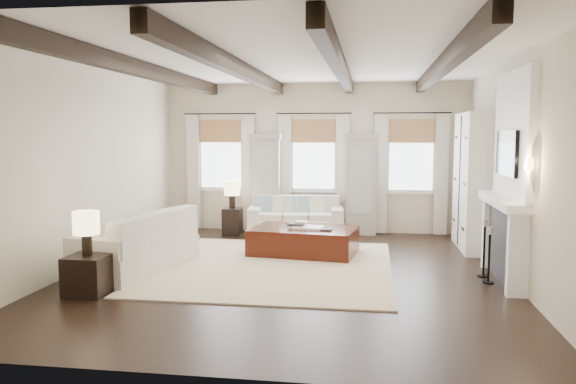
# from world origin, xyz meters

# --- Properties ---
(ground) EXTENTS (7.50, 7.50, 0.00)m
(ground) POSITION_xyz_m (0.00, 0.00, 0.00)
(ground) COLOR black
(ground) RESTS_ON ground
(room_shell) EXTENTS (6.54, 7.54, 3.22)m
(room_shell) POSITION_xyz_m (0.75, 0.90, 1.89)
(room_shell) COLOR beige
(room_shell) RESTS_ON ground
(area_rug) EXTENTS (3.72, 4.14, 0.02)m
(area_rug) POSITION_xyz_m (-0.30, 0.36, 0.01)
(area_rug) COLOR beige
(area_rug) RESTS_ON ground
(sofa_back) EXTENTS (2.02, 1.10, 0.83)m
(sofa_back) POSITION_xyz_m (-0.31, 3.07, 0.34)
(sofa_back) COLOR silver
(sofa_back) RESTS_ON ground
(sofa_left) EXTENTS (1.39, 2.31, 0.93)m
(sofa_left) POSITION_xyz_m (-2.28, -0.22, 0.38)
(sofa_left) COLOR silver
(sofa_left) RESTS_ON ground
(ottoman) EXTENTS (1.93, 1.35, 0.47)m
(ottoman) POSITION_xyz_m (0.07, 1.35, 0.24)
(ottoman) COLOR black
(ottoman) RESTS_ON ground
(tray) EXTENTS (0.55, 0.44, 0.04)m
(tray) POSITION_xyz_m (0.15, 1.29, 0.49)
(tray) COLOR white
(tray) RESTS_ON ottoman
(book_lower) EXTENTS (0.28, 0.23, 0.04)m
(book_lower) POSITION_xyz_m (-0.07, 1.34, 0.53)
(book_lower) COLOR #262628
(book_lower) RESTS_ON tray
(book_upper) EXTENTS (0.24, 0.20, 0.03)m
(book_upper) POSITION_xyz_m (0.02, 1.40, 0.57)
(book_upper) COLOR beige
(book_upper) RESTS_ON book_lower
(book_loose) EXTENTS (0.26, 0.21, 0.03)m
(book_loose) POSITION_xyz_m (0.45, 1.16, 0.49)
(book_loose) COLOR #262628
(book_loose) RESTS_ON ottoman
(side_table_front) EXTENTS (0.52, 0.52, 0.52)m
(side_table_front) POSITION_xyz_m (-2.47, -1.53, 0.26)
(side_table_front) COLOR black
(side_table_front) RESTS_ON ground
(lamp_front) EXTENTS (0.34, 0.34, 0.59)m
(lamp_front) POSITION_xyz_m (-2.47, -1.53, 0.93)
(lamp_front) COLOR black
(lamp_front) RESTS_ON side_table_front
(side_table_back) EXTENTS (0.37, 0.37, 0.56)m
(side_table_back) POSITION_xyz_m (-1.65, 3.05, 0.28)
(side_table_back) COLOR black
(side_table_back) RESTS_ON ground
(lamp_back) EXTENTS (0.34, 0.34, 0.58)m
(lamp_back) POSITION_xyz_m (-1.65, 3.05, 0.95)
(lamp_back) COLOR black
(lamp_back) RESTS_ON side_table_back
(candlestick_near) EXTENTS (0.16, 0.16, 0.81)m
(candlestick_near) POSITION_xyz_m (2.90, -0.16, 0.33)
(candlestick_near) COLOR black
(candlestick_near) RESTS_ON ground
(candlestick_far) EXTENTS (0.18, 0.18, 0.87)m
(candlestick_far) POSITION_xyz_m (2.90, 0.20, 0.36)
(candlestick_far) COLOR black
(candlestick_far) RESTS_ON ground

